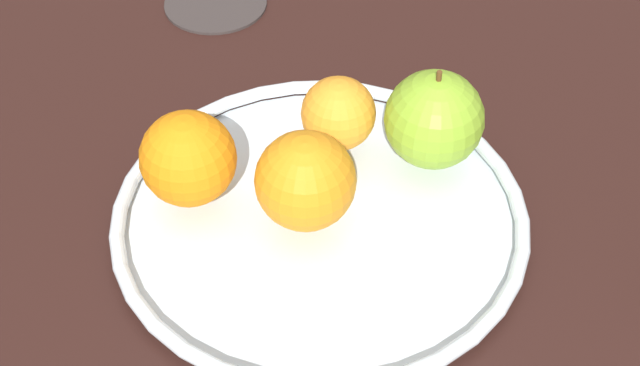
{
  "coord_description": "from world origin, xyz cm",
  "views": [
    {
      "loc": [
        -26.32,
        -43.6,
        56.14
      ],
      "look_at": [
        0.0,
        0.0,
        4.8
      ],
      "focal_mm": 52.89,
      "sensor_mm": 36.0,
      "label": 1
    }
  ],
  "objects": [
    {
      "name": "fruit_bowl",
      "position": [
        0.0,
        0.0,
        0.92
      ],
      "size": [
        33.25,
        33.25,
        1.8
      ],
      "color": "silver",
      "rests_on": "ground_plane"
    },
    {
      "name": "orange_front_right",
      "position": [
        -1.29,
        -0.15,
        5.7
      ],
      "size": [
        7.81,
        7.81,
        7.81
      ],
      "primitive_type": "sphere",
      "color": "orange",
      "rests_on": "fruit_bowl"
    },
    {
      "name": "orange_back_left",
      "position": [
        5.42,
        6.04,
        4.94
      ],
      "size": [
        6.27,
        6.27,
        6.27
      ],
      "primitive_type": "sphere",
      "color": "orange",
      "rests_on": "fruit_bowl"
    },
    {
      "name": "ambient_coaster",
      "position": [
        6.66,
        31.92,
        0.3
      ],
      "size": [
        10.61,
        10.61,
        0.6
      ],
      "primitive_type": "cylinder",
      "color": "#352E2D",
      "rests_on": "ground_plane"
    },
    {
      "name": "apple",
      "position": [
        11.07,
        0.51,
        5.88
      ],
      "size": [
        8.16,
        8.16,
        8.96
      ],
      "color": "#83B62C",
      "rests_on": "fruit_bowl"
    },
    {
      "name": "orange_back_right",
      "position": [
        -7.81,
        6.9,
        5.62
      ],
      "size": [
        7.64,
        7.64,
        7.64
      ],
      "primitive_type": "sphere",
      "color": "orange",
      "rests_on": "fruit_bowl"
    },
    {
      "name": "ground_plane",
      "position": [
        0.0,
        0.0,
        -2.0
      ],
      "size": [
        115.47,
        115.47,
        4.0
      ],
      "primitive_type": "cube",
      "color": "black"
    }
  ]
}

